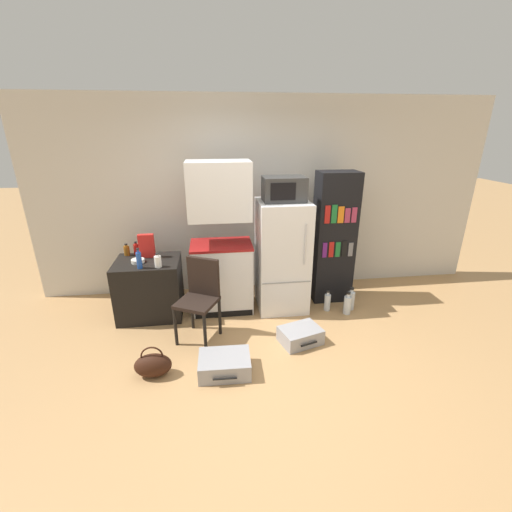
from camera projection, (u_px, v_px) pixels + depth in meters
ground_plane at (276, 368)px, 3.46m from camera, size 24.00×24.00×0.00m
wall_back at (266, 197)px, 4.86m from camera, size 6.40×0.10×2.70m
side_table at (150, 288)px, 4.35m from camera, size 0.78×0.63×0.74m
kitchen_hutch at (221, 245)px, 4.32m from camera, size 0.78×0.54×1.92m
refrigerator at (282, 256)px, 4.43m from camera, size 0.64×0.66×1.44m
microwave at (284, 189)px, 4.12m from camera, size 0.51×0.35×0.29m
bookshelf at (334, 238)px, 4.59m from camera, size 0.52×0.36×1.77m
bottle_milk_white at (158, 261)px, 4.01m from camera, size 0.08×0.08×0.17m
bottle_blue_soda at (139, 260)px, 3.96m from camera, size 0.06×0.06×0.25m
bottle_ketchup_red at (136, 249)px, 4.42m from camera, size 0.07×0.07×0.17m
bottle_amber_beer at (127, 250)px, 4.38m from camera, size 0.07×0.07×0.16m
bowl at (138, 261)px, 4.16m from camera, size 0.16×0.16×0.04m
cereal_box at (147, 246)px, 4.29m from camera, size 0.19×0.07×0.30m
chair at (200, 292)px, 3.82m from camera, size 0.54×0.54×0.93m
suitcase_large_flat at (225, 364)px, 3.38m from camera, size 0.52×0.41×0.18m
suitcase_small_flat at (300, 335)px, 3.86m from camera, size 0.52×0.44×0.18m
handbag at (153, 365)px, 3.32m from camera, size 0.36×0.20×0.33m
water_bottle_front at (351, 300)px, 4.55m from camera, size 0.10×0.10×0.32m
water_bottle_middle at (327, 302)px, 4.52m from camera, size 0.08×0.08×0.29m
water_bottle_back at (347, 304)px, 4.44m from camera, size 0.10×0.10×0.31m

